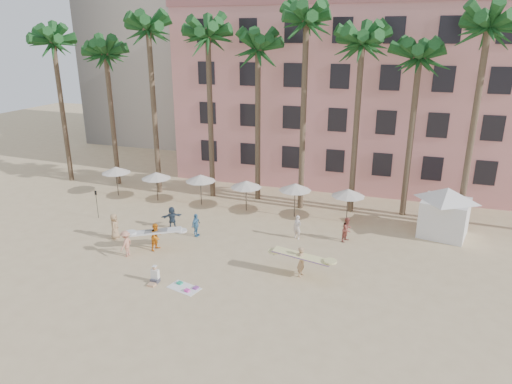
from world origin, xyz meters
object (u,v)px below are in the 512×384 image
Objects in this scene: pink_hotel at (370,95)px; carrier_white at (156,236)px; carrier_yellow at (302,260)px; cabana at (446,207)px.

pink_hotel reaches higher than carrier_white.
carrier_yellow is 1.04× the size of carrier_white.
pink_hotel is 10.62× the size of carrier_white.
cabana is at bearing 24.92° from carrier_white.
pink_hotel reaches higher than cabana.
carrier_white is (-18.00, -8.37, -1.09)m from cabana.
pink_hotel is 10.23× the size of carrier_yellow.
cabana is 19.88m from carrier_white.
carrier_white is at bearing -155.08° from cabana.
cabana is 12.12m from carrier_yellow.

